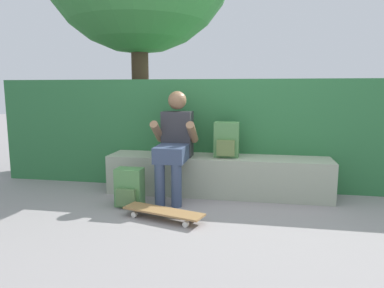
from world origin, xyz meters
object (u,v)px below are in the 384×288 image
Objects in this scene: person_skater at (175,141)px; skateboard_near_person at (163,212)px; bench_main at (217,175)px; backpack_on_ground at (129,188)px; backpack_on_bench at (227,140)px.

skateboard_near_person is (0.05, -0.71, -0.57)m from person_skater.
bench_main is 1.05m from backpack_on_ground.
person_skater is 0.91m from skateboard_near_person.
bench_main is at bearing 25.27° from person_skater.
skateboard_near_person is at bearing -85.96° from person_skater.
backpack_on_bench is at bearing 20.31° from person_skater.
backpack_on_ground is at bearing 144.10° from skateboard_near_person.
backpack_on_bench is at bearing -5.32° from bench_main.
person_skater is 3.00× the size of backpack_on_bench.
backpack_on_ground is (-0.40, -0.38, -0.45)m from person_skater.
person_skater is at bearing 43.01° from backpack_on_ground.
bench_main is at bearing 34.51° from backpack_on_ground.
backpack_on_ground reaches higher than skateboard_near_person.
backpack_on_ground is (-0.45, 0.33, 0.12)m from skateboard_near_person.
person_skater is at bearing -159.69° from backpack_on_bench.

